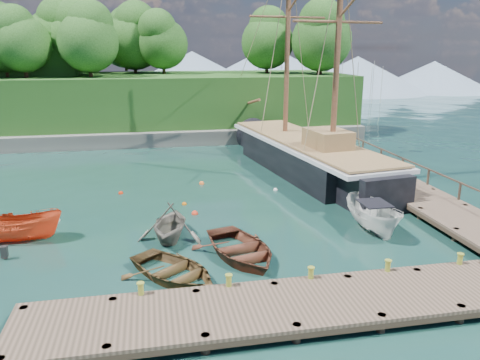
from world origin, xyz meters
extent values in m
plane|color=#16352C|center=(0.00, 0.00, 0.00)|extent=(160.00, 160.00, 0.00)
cube|color=#483A2E|center=(2.00, -6.50, 0.54)|extent=(20.00, 3.20, 0.12)
cube|color=#31251C|center=(2.00, -6.50, 0.38)|extent=(20.00, 3.20, 0.20)
cylinder|color=#31251C|center=(-7.70, -5.20, 0.05)|extent=(0.28, 0.28, 1.10)
cube|color=#483A2E|center=(11.50, 7.00, 0.54)|extent=(3.20, 24.00, 0.12)
cube|color=#31251C|center=(11.50, 7.00, 0.38)|extent=(3.20, 24.00, 0.20)
cylinder|color=#31251C|center=(10.20, 18.70, 0.05)|extent=(0.28, 0.28, 1.10)
cylinder|color=#31251C|center=(12.80, 18.70, 0.05)|extent=(0.28, 0.28, 1.10)
cylinder|color=olive|center=(-4.00, -5.10, 0.00)|extent=(0.26, 0.26, 0.45)
cylinder|color=olive|center=(-1.00, -5.10, 0.00)|extent=(0.26, 0.26, 0.45)
cylinder|color=olive|center=(2.00, -5.10, 0.00)|extent=(0.26, 0.26, 0.45)
cylinder|color=olive|center=(5.00, -5.10, 0.00)|extent=(0.26, 0.26, 0.45)
cylinder|color=olive|center=(8.00, -5.10, 0.00)|extent=(0.26, 0.26, 0.45)
imported|color=#4F391C|center=(-2.79, -2.98, 0.00)|extent=(4.95, 5.18, 0.87)
imported|color=#6D675B|center=(-2.73, 0.93, 0.00)|extent=(3.75, 4.11, 1.85)
imported|color=#562C1D|center=(0.11, -1.60, 0.00)|extent=(4.44, 5.42, 0.98)
imported|color=#D84820|center=(-9.60, 2.07, 0.00)|extent=(4.11, 1.79, 1.55)
imported|color=silver|center=(7.00, 0.07, 0.00)|extent=(1.70, 4.45, 1.71)
cube|color=black|center=(7.40, 11.43, 0.67)|extent=(6.45, 14.38, 2.88)
cube|color=black|center=(6.12, 20.26, 0.67)|extent=(3.08, 4.67, 2.59)
cube|color=black|center=(8.54, 3.58, 0.67)|extent=(3.63, 3.98, 2.74)
cube|color=silver|center=(7.40, 11.43, 2.09)|extent=(7.13, 18.70, 0.25)
cube|color=brown|center=(7.40, 11.43, 2.34)|extent=(6.67, 18.25, 0.12)
cube|color=brown|center=(7.83, 8.49, 2.94)|extent=(2.66, 3.29, 1.20)
cylinder|color=brown|center=(5.62, 23.71, 3.54)|extent=(1.23, 6.86, 1.69)
cylinder|color=brown|center=(6.89, 14.96, 10.00)|extent=(0.36, 0.36, 15.32)
cylinder|color=brown|center=(7.92, 7.90, 9.39)|extent=(0.36, 0.36, 14.09)
cylinder|color=#8C7A59|center=(6.04, 20.82, 10.33)|extent=(1.57, 10.49, 8.90)
sphere|color=white|center=(-8.36, 4.45, 0.00)|extent=(0.31, 0.31, 0.31)
sphere|color=#D26508|center=(-1.71, 5.81, 0.00)|extent=(0.28, 0.28, 0.28)
sphere|color=red|center=(-1.28, 4.11, 0.00)|extent=(0.36, 0.36, 0.36)
sphere|color=silver|center=(4.13, 7.48, 0.00)|extent=(0.27, 0.27, 0.27)
sphere|color=red|center=(-5.37, 8.64, 0.00)|extent=(0.29, 0.29, 0.29)
sphere|color=orange|center=(-0.26, 9.80, 0.00)|extent=(0.34, 0.34, 0.34)
cube|color=#474744|center=(-8.00, 24.00, 0.60)|extent=(50.00, 4.00, 1.40)
cube|color=#1E4515|center=(-8.00, 30.00, 3.00)|extent=(50.00, 14.00, 6.00)
cylinder|color=#382616|center=(-16.10, 28.11, 6.70)|extent=(0.36, 0.36, 1.40)
sphere|color=#1A4115|center=(-16.10, 28.11, 9.10)|extent=(5.42, 5.42, 5.42)
cylinder|color=#382616|center=(-14.18, 26.81, 6.70)|extent=(0.36, 0.36, 1.40)
sphere|color=#1A4115|center=(-14.18, 26.81, 8.96)|extent=(5.02, 5.02, 5.02)
cylinder|color=#382616|center=(13.91, 26.65, 6.70)|extent=(0.36, 0.36, 1.40)
sphere|color=#1A4115|center=(13.91, 26.65, 9.30)|extent=(6.00, 6.00, 6.00)
cylinder|color=#382616|center=(-1.61, 31.21, 6.70)|extent=(0.36, 0.36, 1.40)
sphere|color=#1A4115|center=(-1.61, 31.21, 9.00)|extent=(5.13, 5.13, 5.13)
cylinder|color=#382616|center=(-10.15, 30.20, 6.70)|extent=(0.36, 0.36, 1.40)
sphere|color=#1A4115|center=(-10.15, 30.20, 9.24)|extent=(5.82, 5.82, 5.82)
cylinder|color=#382616|center=(-4.58, 33.35, 6.70)|extent=(0.36, 0.36, 1.40)
sphere|color=#1A4115|center=(-4.58, 33.35, 9.32)|extent=(6.05, 6.05, 6.05)
cylinder|color=#382616|center=(14.09, 27.65, 6.70)|extent=(0.36, 0.36, 1.40)
sphere|color=#1A4115|center=(14.09, 27.65, 8.87)|extent=(4.77, 4.77, 4.77)
cylinder|color=#382616|center=(-8.51, 26.55, 6.70)|extent=(0.36, 0.36, 1.40)
sphere|color=#1A4115|center=(-8.51, 26.55, 9.11)|extent=(5.47, 5.47, 5.47)
cylinder|color=#382616|center=(9.27, 30.39, 6.70)|extent=(0.36, 0.36, 1.40)
sphere|color=#1A4115|center=(9.27, 30.39, 9.14)|extent=(5.55, 5.55, 5.55)
cylinder|color=#382616|center=(-10.01, 37.76, 6.70)|extent=(0.36, 0.36, 1.40)
sphere|color=#1A4115|center=(-10.01, 37.76, 9.39)|extent=(6.25, 6.25, 6.25)
cylinder|color=#382616|center=(-5.73, 38.37, 6.70)|extent=(0.36, 0.36, 1.40)
sphere|color=#1A4115|center=(-5.73, 38.37, 9.26)|extent=(5.89, 5.89, 5.89)
cylinder|color=#382616|center=(-11.90, 31.02, 6.70)|extent=(0.36, 0.36, 1.40)
sphere|color=#1A4115|center=(-11.90, 31.02, 9.33)|extent=(6.08, 6.08, 6.08)
cone|color=#728CA5|center=(20.00, 70.00, 4.50)|extent=(36.00, 36.00, 9.00)
cone|color=#728CA5|center=(38.00, 70.00, 3.50)|extent=(28.00, 28.00, 7.00)
cone|color=#728CA5|center=(5.00, 70.00, 4.00)|extent=(32.00, 32.00, 8.00)
cone|color=#728CA5|center=(55.00, 70.00, 3.00)|extent=(24.00, 24.00, 6.00)
camera|label=1|loc=(-3.43, -19.58, 8.61)|focal=35.00mm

